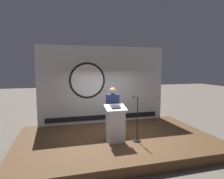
% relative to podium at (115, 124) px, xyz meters
% --- Properties ---
extents(ground_plane, '(40.00, 40.00, 0.00)m').
position_rel_podium_xyz_m(ground_plane, '(0.15, 0.42, -0.86)').
color(ground_plane, '#6B6056').
extents(stage_platform, '(6.40, 4.00, 0.30)m').
position_rel_podium_xyz_m(stage_platform, '(0.15, 0.42, -0.71)').
color(stage_platform, brown).
rests_on(stage_platform, ground).
extents(banner_display, '(5.27, 0.12, 3.15)m').
position_rel_podium_xyz_m(banner_display, '(0.12, 2.27, 1.01)').
color(banner_display, silver).
rests_on(banner_display, stage_platform).
extents(podium, '(0.64, 0.50, 1.16)m').
position_rel_podium_xyz_m(podium, '(0.00, 0.00, 0.00)').
color(podium, silver).
rests_on(podium, stage_platform).
extents(speaker_person, '(0.40, 0.26, 1.65)m').
position_rel_podium_xyz_m(speaker_person, '(0.04, 0.48, 0.28)').
color(speaker_person, black).
rests_on(speaker_person, stage_platform).
extents(microphone_stand, '(0.24, 0.51, 1.41)m').
position_rel_podium_xyz_m(microphone_stand, '(0.66, -0.10, -0.07)').
color(microphone_stand, black).
rests_on(microphone_stand, stage_platform).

